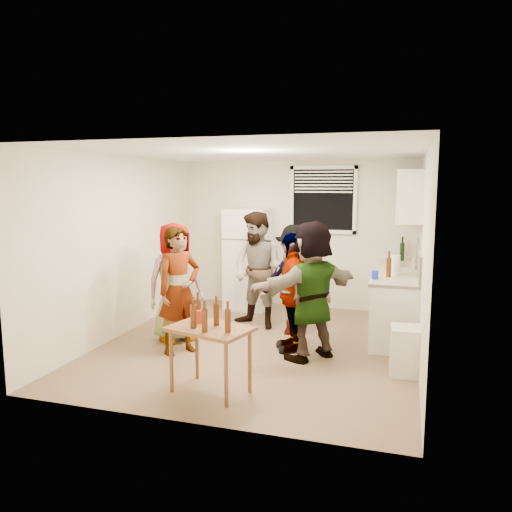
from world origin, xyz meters
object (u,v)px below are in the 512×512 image
(beer_bottle_table, at_px, (194,328))
(guest_orange, at_px, (310,358))
(refrigerator, at_px, (248,259))
(serving_table, at_px, (211,392))
(guest_black, at_px, (291,350))
(guest_back_left, at_px, (258,327))
(guest_back_right, at_px, (295,334))
(wine_bottle, at_px, (402,261))
(beer_bottle_counter, at_px, (388,277))
(guest_grey, at_px, (177,340))
(trash_bin, at_px, (407,353))
(guest_stripe, at_px, (180,352))
(red_cup, at_px, (199,322))
(blue_cup, at_px, (375,279))
(kettle, at_px, (394,266))

(beer_bottle_table, xyz_separation_m, guest_orange, (0.94, 1.37, -0.69))
(refrigerator, xyz_separation_m, serving_table, (0.70, -3.45, -0.85))
(guest_black, xyz_separation_m, guest_orange, (0.30, -0.23, 0.00))
(guest_back_left, bearing_deg, guest_back_right, 3.56)
(wine_bottle, height_order, beer_bottle_counter, wine_bottle)
(beer_bottle_counter, relative_size, guest_black, 0.17)
(guest_grey, height_order, guest_back_left, guest_back_left)
(trash_bin, relative_size, guest_stripe, 0.34)
(beer_bottle_table, xyz_separation_m, guest_black, (0.64, 1.59, -0.69))
(beer_bottle_table, distance_m, guest_back_right, 2.44)
(guest_back_left, height_order, guest_orange, guest_back_left)
(guest_grey, height_order, guest_back_right, guest_back_right)
(red_cup, bearing_deg, guest_back_left, 90.70)
(trash_bin, relative_size, serving_table, 0.67)
(beer_bottle_table, xyz_separation_m, guest_back_left, (-0.06, 2.46, -0.69))
(guest_orange, bearing_deg, guest_black, -86.95)
(wine_bottle, distance_m, guest_back_left, 2.55)
(guest_orange, bearing_deg, beer_bottle_counter, 175.03)
(serving_table, relative_size, red_cup, 6.17)
(serving_table, relative_size, guest_grey, 0.50)
(red_cup, relative_size, guest_black, 0.09)
(guest_back_right, bearing_deg, red_cup, -107.44)
(red_cup, bearing_deg, guest_back_right, 74.49)
(blue_cup, distance_m, guest_back_right, 1.44)
(guest_grey, distance_m, guest_back_left, 1.28)
(guest_grey, bearing_deg, serving_table, -102.54)
(guest_back_left, bearing_deg, refrigerator, 135.42)
(refrigerator, distance_m, wine_bottle, 2.51)
(kettle, relative_size, beer_bottle_table, 0.95)
(trash_bin, bearing_deg, serving_table, -150.66)
(serving_table, relative_size, beer_bottle_table, 3.40)
(refrigerator, height_order, guest_black, refrigerator)
(blue_cup, height_order, guest_stripe, blue_cup)
(refrigerator, relative_size, wine_bottle, 5.93)
(beer_bottle_table, distance_m, guest_orange, 1.80)
(guest_black, height_order, guest_orange, guest_orange)
(red_cup, relative_size, guest_grey, 0.08)
(guest_orange, bearing_deg, guest_back_right, -116.30)
(trash_bin, relative_size, guest_black, 0.36)
(serving_table, relative_size, guest_back_right, 0.52)
(refrigerator, relative_size, beer_bottle_counter, 6.61)
(refrigerator, distance_m, red_cup, 3.37)
(guest_back_left, bearing_deg, guest_orange, -26.78)
(blue_cup, relative_size, guest_back_right, 0.07)
(guest_back_right, xyz_separation_m, guest_orange, (0.40, -0.91, 0.00))
(kettle, xyz_separation_m, beer_bottle_counter, (-0.05, -0.94, 0.00))
(wine_bottle, bearing_deg, serving_table, -116.19)
(beer_bottle_counter, bearing_deg, kettle, 86.97)
(trash_bin, distance_m, guest_stripe, 2.76)
(beer_bottle_counter, xyz_separation_m, red_cup, (-1.83, -2.03, -0.21))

